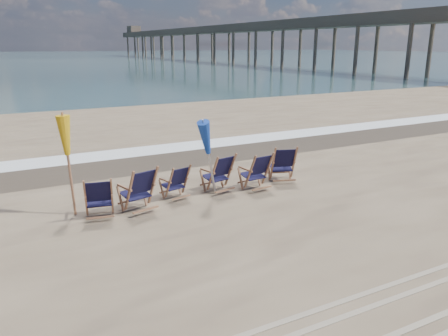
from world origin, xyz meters
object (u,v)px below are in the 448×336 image
object	(u,v)px
beach_chair_3	(231,171)
beach_chair_4	(268,170)
beach_chair_2	(187,180)
fishing_pier	(226,39)
beach_chair_5	(294,164)
beach_chair_0	(112,197)
umbrella_blue	(210,136)
beach_chair_1	(153,187)
umbrella_yellow	(67,141)

from	to	relation	value
beach_chair_3	beach_chair_4	size ratio (longest dim) A/B	1.01
beach_chair_2	fishing_pier	bearing A→B (deg)	-131.81
beach_chair_3	beach_chair_4	world-z (taller)	beach_chair_3
beach_chair_5	beach_chair_2	bearing A→B (deg)	15.32
beach_chair_0	umbrella_blue	world-z (taller)	umbrella_blue
fishing_pier	beach_chair_4	bearing A→B (deg)	-117.08
beach_chair_4	umbrella_blue	world-z (taller)	umbrella_blue
beach_chair_0	beach_chair_3	distance (m)	3.19
beach_chair_1	beach_chair_5	distance (m)	4.06
beach_chair_3	beach_chair_5	xyz separation A→B (m)	(1.86, -0.19, 0.01)
umbrella_yellow	umbrella_blue	size ratio (longest dim) A/B	1.06
beach_chair_4	beach_chair_5	world-z (taller)	beach_chair_5
beach_chair_5	fishing_pier	size ratio (longest dim) A/B	0.01
beach_chair_0	beach_chair_4	world-z (taller)	beach_chair_4
fishing_pier	umbrella_yellow	bearing A→B (deg)	-120.23
beach_chair_2	beach_chair_0	bearing A→B (deg)	1.22
beach_chair_2	umbrella_blue	xyz separation A→B (m)	(0.52, -0.26, 1.10)
beach_chair_5	fishing_pier	bearing A→B (deg)	-97.26
umbrella_yellow	umbrella_blue	distance (m)	3.21
beach_chair_0	beach_chair_5	xyz separation A→B (m)	(5.02, 0.29, 0.04)
beach_chair_5	umbrella_blue	world-z (taller)	umbrella_blue
umbrella_blue	fishing_pier	distance (m)	80.80
beach_chair_1	beach_chair_5	size ratio (longest dim) A/B	1.03
umbrella_yellow	beach_chair_0	bearing A→B (deg)	-41.55
beach_chair_0	umbrella_blue	distance (m)	2.69
beach_chair_0	beach_chair_1	world-z (taller)	beach_chair_1
beach_chair_4	umbrella_blue	xyz separation A→B (m)	(-1.62, 0.09, 1.03)
beach_chair_5	fishing_pier	distance (m)	79.62
beach_chair_1	beach_chair_5	xyz separation A→B (m)	(4.06, 0.19, -0.01)
beach_chair_0	beach_chair_5	size ratio (longest dim) A/B	0.92
beach_chair_3	fishing_pier	world-z (taller)	fishing_pier
fishing_pier	beach_chair_3	bearing A→B (deg)	-117.77
beach_chair_0	beach_chair_4	distance (m)	4.08
beach_chair_0	beach_chair_2	distance (m)	2.01
beach_chair_2	beach_chair_3	distance (m)	1.22
beach_chair_1	beach_chair_0	bearing A→B (deg)	-8.48
beach_chair_2	beach_chair_5	bearing A→B (deg)	162.79
umbrella_yellow	umbrella_blue	world-z (taller)	umbrella_yellow
umbrella_blue	beach_chair_3	bearing A→B (deg)	18.71
beach_chair_2	beach_chair_3	world-z (taller)	beach_chair_3
beach_chair_2	beach_chair_4	size ratio (longest dim) A/B	0.86
umbrella_yellow	beach_chair_3	bearing A→B (deg)	-2.43
beach_chair_0	beach_chair_3	xyz separation A→B (m)	(3.16, 0.48, 0.03)
beach_chair_0	umbrella_yellow	xyz separation A→B (m)	(-0.72, 0.64, 1.18)
beach_chair_0	beach_chair_5	distance (m)	5.03
umbrella_yellow	fishing_pier	size ratio (longest dim) A/B	0.02
umbrella_blue	fishing_pier	xyz separation A→B (m)	(38.07, 71.20, 3.10)
beach_chair_4	fishing_pier	bearing A→B (deg)	-123.35
beach_chair_0	umbrella_blue	size ratio (longest dim) A/B	0.47
beach_chair_0	beach_chair_3	bearing A→B (deg)	-159.71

